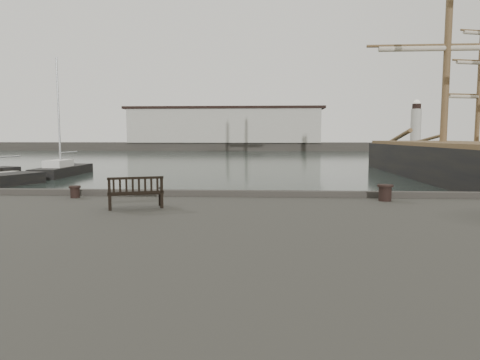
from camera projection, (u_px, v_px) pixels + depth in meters
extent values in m
plane|color=black|center=(203.00, 244.00, 13.54)|extent=(400.00, 400.00, 0.00)
cube|color=#383530|center=(257.00, 147.00, 104.82)|extent=(140.00, 8.00, 2.00)
cube|color=#A6A199|center=(224.00, 126.00, 104.78)|extent=(46.00, 9.00, 8.00)
cube|color=black|center=(224.00, 108.00, 104.34)|extent=(48.00, 9.50, 0.60)
cylinder|color=#A6A199|center=(416.00, 126.00, 102.13)|extent=(2.40, 2.40, 8.00)
sphere|color=silver|center=(417.00, 103.00, 101.59)|extent=(1.61, 1.61, 1.61)
cube|color=black|center=(136.00, 193.00, 10.96)|extent=(1.46, 0.92, 0.03)
cube|color=black|center=(136.00, 186.00, 10.74)|extent=(1.32, 0.52, 0.42)
cube|color=black|center=(136.00, 201.00, 10.98)|extent=(1.36, 0.83, 0.38)
cylinder|color=black|center=(75.00, 192.00, 12.85)|extent=(0.41, 0.41, 0.36)
cylinder|color=black|center=(385.00, 193.00, 12.20)|extent=(0.51, 0.51, 0.47)
cube|color=black|center=(63.00, 174.00, 37.68)|extent=(2.53, 8.46, 1.40)
cube|color=beige|center=(63.00, 163.00, 37.58)|extent=(1.58, 2.99, 0.60)
cylinder|color=#B2B5B7|center=(61.00, 113.00, 37.14)|extent=(0.16, 0.16, 9.32)
cylinder|color=brown|center=(450.00, 1.00, 37.68)|extent=(0.62, 0.62, 25.34)
cylinder|color=brown|center=(480.00, 73.00, 50.86)|extent=(0.55, 0.55, 17.24)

